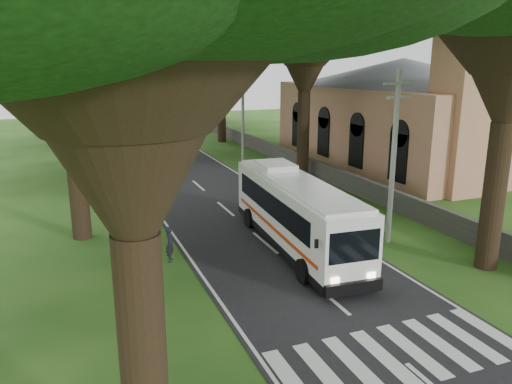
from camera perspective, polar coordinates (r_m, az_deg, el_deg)
name	(u,v)px	position (r m, az deg, el deg)	size (l,w,h in m)	color
ground	(358,323)	(17.32, 11.59, -14.45)	(140.00, 140.00, 0.00)	#1F4914
road	(181,171)	(39.38, -8.51, 2.35)	(8.00, 120.00, 0.04)	black
crosswalk	(396,355)	(15.94, 15.68, -17.52)	(8.00, 3.00, 0.01)	silver
property_wall	(291,158)	(41.26, 4.06, 3.88)	(0.35, 50.00, 1.20)	#383533
church	(403,104)	(43.25, 16.42, 9.59)	(14.00, 24.00, 11.60)	tan
pole_near	(394,156)	(23.63, 15.45, 4.02)	(1.60, 0.24, 8.00)	gray
pole_mid	(243,114)	(41.21, -1.52, 8.93)	(1.60, 0.24, 8.00)	gray
pole_far	(184,97)	(60.32, -8.18, 10.64)	(1.60, 0.24, 8.00)	gray
tree_l_midb	(62,7)	(42.70, -21.27, 19.11)	(14.55, 14.55, 15.52)	black
tree_l_far	(49,19)	(60.67, -22.59, 17.83)	(12.58, 12.58, 15.64)	black
tree_r_midb	(220,14)	(53.20, -4.15, 19.61)	(15.66, 15.66, 16.32)	black
tree_r_far	(186,28)	(70.74, -7.97, 18.12)	(14.78, 14.78, 15.94)	black
coach_bus	(295,212)	(22.74, 4.51, -2.25)	(3.09, 11.04, 3.22)	white
distant_car_b	(112,125)	(63.83, -16.12, 7.34)	(1.51, 4.34, 1.43)	#22214D
distant_car_c	(136,115)	(75.87, -13.52, 8.60)	(1.99, 4.90, 1.42)	maroon
pedestrian	(170,244)	(21.77, -9.80, -5.85)	(0.57, 0.37, 1.57)	black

